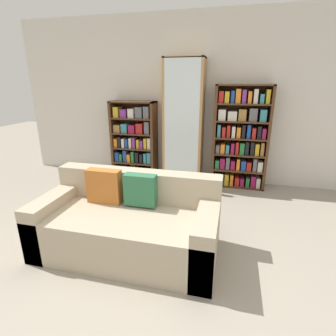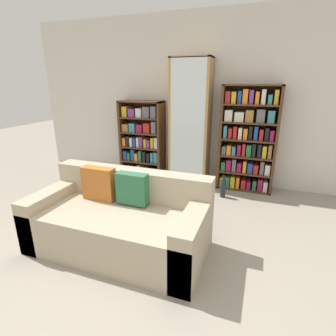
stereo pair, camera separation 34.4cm
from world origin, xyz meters
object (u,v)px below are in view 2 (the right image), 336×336
object	(u,v)px
bookshelf_left	(143,140)
bookshelf_right	(248,140)
couch	(120,222)
display_cabinet	(190,124)
wine_bottle	(223,188)

from	to	relation	value
bookshelf_left	bookshelf_right	world-z (taller)	bookshelf_right
couch	bookshelf_left	xyz separation A→B (m)	(-0.72, 2.09, 0.37)
couch	bookshelf_right	size ratio (longest dim) A/B	1.09
bookshelf_right	couch	bearing A→B (deg)	-117.30
bookshelf_left	bookshelf_right	bearing A→B (deg)	-0.01
couch	display_cabinet	bearing A→B (deg)	85.63
couch	display_cabinet	world-z (taller)	display_cabinet
display_cabinet	wine_bottle	distance (m)	1.17
bookshelf_left	display_cabinet	distance (m)	0.94
bookshelf_left	display_cabinet	xyz separation A→B (m)	(0.88, -0.02, 0.34)
bookshelf_left	bookshelf_right	xyz separation A→B (m)	(1.80, -0.00, 0.13)
bookshelf_left	wine_bottle	bearing A→B (deg)	-16.83
bookshelf_left	display_cabinet	bearing A→B (deg)	-1.08
display_cabinet	wine_bottle	size ratio (longest dim) A/B	5.93
display_cabinet	bookshelf_left	bearing A→B (deg)	178.92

